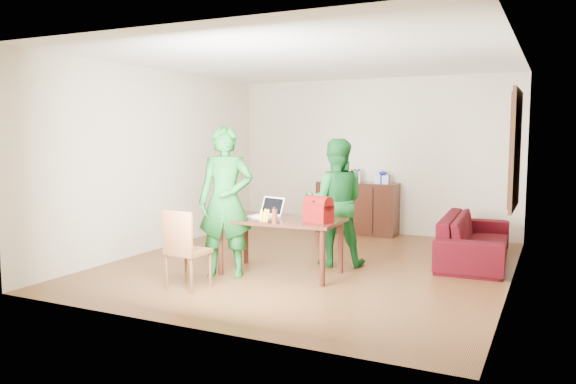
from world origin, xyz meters
The scene contains 10 objects.
room centered at (0.01, 0.13, 1.31)m, with size 5.20×5.70×2.90m.
table centered at (-0.13, -0.64, 0.62)m, with size 1.53×0.91×0.70m.
chair centered at (-0.79, -1.69, 0.26)m, with size 0.44×0.42×0.91m.
person_near centered at (-0.70, -1.00, 0.92)m, with size 0.67×0.44×1.84m, color #13561C.
person_far centered at (0.30, 0.12, 0.84)m, with size 0.82×0.64×1.68m, color #156024.
laptop centered at (-0.36, -0.65, 0.75)m, with size 0.40×0.33×0.25m.
bananas centered at (-0.16, -1.02, 0.73)m, with size 0.17×0.11×0.06m, color gold, non-canonical shape.
bottle centered at (-0.03, -1.01, 0.80)m, with size 0.06×0.06×0.19m, color #582314.
red_bag centered at (0.40, -0.71, 0.83)m, with size 0.34×0.19×0.25m, color #710709.
sofa centered at (1.95, 1.17, 0.31)m, with size 2.15×0.84×0.63m, color #400815.
Camera 1 is at (2.94, -6.79, 1.75)m, focal length 35.00 mm.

